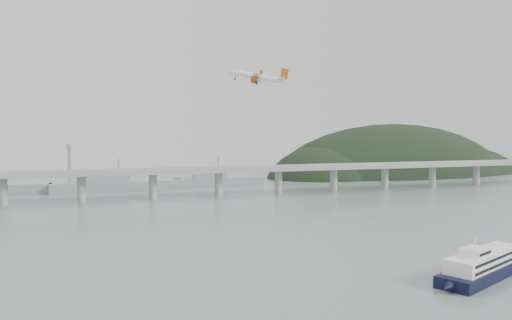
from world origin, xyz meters
name	(u,v)px	position (x,y,z in m)	size (l,w,h in m)	color
ground	(303,261)	(0.00, 0.00, 0.00)	(900.00, 900.00, 0.00)	slate
bridge	(191,174)	(-1.15, 200.00, 17.65)	(800.00, 22.00, 23.90)	gray
headland	(404,190)	(285.18, 331.75, -19.34)	(365.00, 155.00, 156.00)	black
ferry	(484,265)	(49.31, -39.42, 4.08)	(75.25, 38.18, 15.03)	black
airliner	(257,77)	(17.79, 103.35, 81.61)	(35.38, 32.91, 9.54)	white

